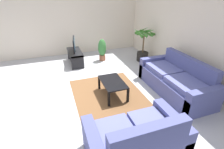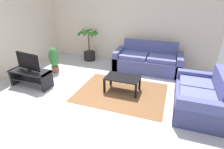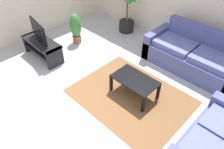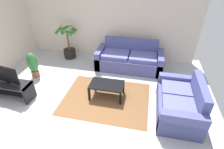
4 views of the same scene
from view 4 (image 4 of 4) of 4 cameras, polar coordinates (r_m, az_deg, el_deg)
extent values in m
plane|color=#B2B2B7|center=(4.32, -10.79, -11.88)|extent=(6.60, 6.60, 0.00)
cube|color=beige|center=(6.14, -1.56, 17.57)|extent=(6.00, 0.06, 2.70)
cube|color=#4C518C|center=(5.76, 5.57, 3.94)|extent=(2.11, 0.90, 0.42)
cube|color=#4C518C|center=(5.89, 6.28, 9.49)|extent=(1.75, 0.16, 0.48)
cube|color=#4C518C|center=(5.87, -3.78, 5.78)|extent=(0.18, 0.90, 0.62)
cube|color=#4C518C|center=(5.71, 15.27, 3.69)|extent=(0.18, 0.90, 0.62)
cube|color=#5D63A4|center=(5.64, 1.22, 6.56)|extent=(0.83, 0.66, 0.12)
cube|color=#5D63A4|center=(5.56, 10.13, 5.60)|extent=(0.83, 0.66, 0.12)
cube|color=#4C518C|center=(4.35, 20.52, -9.66)|extent=(0.90, 1.51, 0.42)
cube|color=#4C518C|center=(4.17, 26.73, -5.48)|extent=(0.16, 1.15, 0.48)
cube|color=#4C518C|center=(3.82, 21.73, -15.28)|extent=(0.90, 0.18, 0.62)
cube|color=#4C518C|center=(4.80, 20.05, -3.44)|extent=(0.90, 0.18, 0.62)
cube|color=#5D63A4|center=(3.96, 20.94, -9.53)|extent=(0.66, 0.53, 0.12)
cube|color=#5D63A4|center=(4.40, 20.23, -4.49)|extent=(0.66, 0.53, 0.12)
cube|color=black|center=(5.09, -30.66, -2.59)|extent=(1.10, 0.45, 0.04)
cube|color=black|center=(5.21, -29.95, -4.63)|extent=(1.02, 0.39, 0.03)
cube|color=black|center=(4.89, -25.37, -5.43)|extent=(0.06, 0.41, 0.45)
cube|color=black|center=(4.95, -31.58, 0.05)|extent=(0.78, 0.16, 0.44)
cube|color=teal|center=(4.96, -31.40, 0.18)|extent=(0.73, 0.13, 0.39)
cylinder|color=black|center=(5.07, -30.79, -2.22)|extent=(0.10, 0.10, 0.04)
cube|color=black|center=(4.44, -1.76, -3.28)|extent=(0.85, 0.52, 0.03)
cube|color=black|center=(4.49, -7.45, -6.38)|extent=(0.05, 0.05, 0.36)
cube|color=black|center=(4.32, 2.77, -7.86)|extent=(0.05, 0.05, 0.36)
cube|color=black|center=(4.83, -5.69, -2.89)|extent=(0.05, 0.05, 0.36)
cube|color=black|center=(4.68, 3.76, -4.13)|extent=(0.05, 0.05, 0.36)
cube|color=brown|center=(4.60, -1.97, -7.74)|extent=(2.20, 1.70, 0.01)
cylinder|color=black|center=(6.61, -13.58, 6.72)|extent=(0.42, 0.42, 0.32)
cylinder|color=brown|center=(6.40, -14.18, 10.79)|extent=(0.05, 0.05, 0.70)
cone|color=#367528|center=(6.15, -12.84, 14.04)|extent=(0.15, 0.47, 0.26)
cone|color=#367528|center=(6.31, -12.29, 14.61)|extent=(0.39, 0.49, 0.28)
cone|color=#367528|center=(6.48, -14.14, 14.87)|extent=(0.49, 0.18, 0.27)
cone|color=#367528|center=(6.46, -15.20, 14.67)|extent=(0.40, 0.36, 0.25)
cone|color=#367528|center=(6.41, -16.71, 14.29)|extent=(0.18, 0.54, 0.28)
cone|color=#367528|center=(6.23, -16.32, 13.80)|extent=(0.32, 0.35, 0.22)
cone|color=#367528|center=(6.03, -15.35, 13.30)|extent=(0.54, 0.19, 0.28)
cone|color=#367528|center=(6.05, -14.19, 13.56)|extent=(0.42, 0.36, 0.26)
cylinder|color=brown|center=(5.86, -23.68, 0.29)|extent=(0.23, 0.23, 0.20)
ellipsoid|color=#377838|center=(5.67, -24.56, 3.58)|extent=(0.30, 0.30, 0.63)
camera|label=1|loc=(3.43, 60.53, 6.33)|focal=27.46mm
camera|label=2|loc=(0.87, 94.93, -82.15)|focal=28.60mm
camera|label=3|loc=(1.35, 59.47, 18.27)|focal=34.08mm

